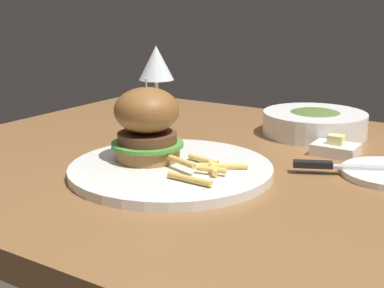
# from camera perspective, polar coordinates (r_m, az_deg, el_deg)

# --- Properties ---
(dining_table) EXTENTS (1.17, 0.86, 0.74)m
(dining_table) POSITION_cam_1_polar(r_m,az_deg,el_deg) (0.93, 5.90, -7.63)
(dining_table) COLOR brown
(dining_table) RESTS_ON ground
(main_plate) EXTENTS (0.32, 0.32, 0.01)m
(main_plate) POSITION_cam_1_polar(r_m,az_deg,el_deg) (0.83, -2.27, -2.71)
(main_plate) COLOR white
(main_plate) RESTS_ON dining_table
(burger_sandwich) EXTENTS (0.12, 0.12, 0.13)m
(burger_sandwich) POSITION_cam_1_polar(r_m,az_deg,el_deg) (0.85, -4.82, 2.16)
(burger_sandwich) COLOR #9E6B38
(burger_sandwich) RESTS_ON main_plate
(fries_pile) EXTENTS (0.12, 0.11, 0.02)m
(fries_pile) POSITION_cam_1_polar(r_m,az_deg,el_deg) (0.80, 1.10, -2.46)
(fries_pile) COLOR #EABC5B
(fries_pile) RESTS_ON main_plate
(wine_glass) EXTENTS (0.07, 0.07, 0.18)m
(wine_glass) POSITION_cam_1_polar(r_m,az_deg,el_deg) (1.04, -3.83, 8.18)
(wine_glass) COLOR silver
(wine_glass) RESTS_ON dining_table
(table_knife) EXTENTS (0.22, 0.12, 0.01)m
(table_knife) POSITION_cam_1_polar(r_m,az_deg,el_deg) (0.86, 17.16, -2.33)
(table_knife) COLOR silver
(table_knife) RESTS_ON bread_plate
(butter_dish) EXTENTS (0.08, 0.06, 0.04)m
(butter_dish) POSITION_cam_1_polar(r_m,az_deg,el_deg) (0.96, 15.06, -0.47)
(butter_dish) COLOR white
(butter_dish) RESTS_ON dining_table
(soup_bowl) EXTENTS (0.21, 0.21, 0.05)m
(soup_bowl) POSITION_cam_1_polar(r_m,az_deg,el_deg) (1.10, 12.93, 2.27)
(soup_bowl) COLOR white
(soup_bowl) RESTS_ON dining_table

